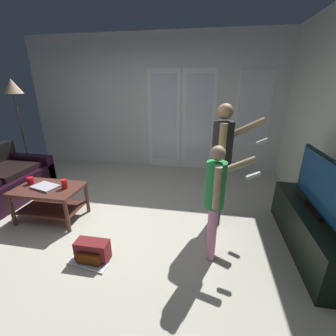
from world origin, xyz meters
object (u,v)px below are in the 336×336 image
object	(u,v)px
backpack	(92,251)
laptop_closed	(45,187)
tv_stand	(310,231)
person_child	(216,194)
floor_lamp	(13,92)
flat_screen_tv	(322,185)
cup_near_edge	(64,184)
loose_keyboard	(88,264)
cup_by_laptop	(30,181)
person_adult	(223,156)
coffee_table	(50,196)

from	to	relation	value
backpack	laptop_closed	distance (m)	1.22
tv_stand	person_child	size ratio (longest dim) A/B	1.26
floor_lamp	laptop_closed	xyz separation A→B (m)	(1.48, -1.40, -1.14)
flat_screen_tv	laptop_closed	bearing A→B (deg)	179.50
person_child	cup_near_edge	size ratio (longest dim) A/B	10.01
person_child	loose_keyboard	distance (m)	1.53
person_child	floor_lamp	size ratio (longest dim) A/B	0.67
backpack	cup_by_laptop	size ratio (longest dim) A/B	3.68
backpack	laptop_closed	bearing A→B (deg)	146.47
flat_screen_tv	loose_keyboard	distance (m)	2.58
tv_stand	cup_by_laptop	xyz separation A→B (m)	(-3.58, 0.11, 0.28)
person_adult	cup_near_edge	distance (m)	2.09
coffee_table	tv_stand	xyz separation A→B (m)	(3.27, -0.05, -0.10)
coffee_table	person_child	distance (m)	2.25
person_child	loose_keyboard	size ratio (longest dim) A/B	2.75
tv_stand	floor_lamp	bearing A→B (deg)	163.33
loose_keyboard	laptop_closed	distance (m)	1.28
backpack	loose_keyboard	xyz separation A→B (m)	(-0.02, -0.08, -0.10)
tv_stand	floor_lamp	xyz separation A→B (m)	(-4.77, 1.43, 1.39)
person_adult	backpack	world-z (taller)	person_adult
loose_keyboard	laptop_closed	xyz separation A→B (m)	(-0.94, 0.72, 0.48)
tv_stand	cup_by_laptop	world-z (taller)	cup_by_laptop
laptop_closed	cup_by_laptop	distance (m)	0.29
cup_near_edge	cup_by_laptop	size ratio (longest dim) A/B	1.30
floor_lamp	cup_by_laptop	xyz separation A→B (m)	(1.20, -1.32, -1.10)
tv_stand	cup_near_edge	world-z (taller)	cup_near_edge
cup_near_edge	person_child	bearing A→B (deg)	-10.47
person_adult	cup_near_edge	world-z (taller)	person_adult
coffee_table	backpack	xyz separation A→B (m)	(0.94, -0.65, -0.23)
flat_screen_tv	cup_near_edge	bearing A→B (deg)	178.85
coffee_table	laptop_closed	distance (m)	0.15
coffee_table	person_adult	distance (m)	2.37
backpack	cup_near_edge	bearing A→B (deg)	136.10
floor_lamp	cup_near_edge	xyz separation A→B (m)	(1.74, -1.36, -1.09)
loose_keyboard	coffee_table	bearing A→B (deg)	141.24
floor_lamp	loose_keyboard	xyz separation A→B (m)	(2.42, -2.12, -1.62)
floor_lamp	cup_near_edge	distance (m)	2.47
tv_stand	person_child	bearing A→B (deg)	-164.70
loose_keyboard	tv_stand	bearing A→B (deg)	16.32
person_child	cup_by_laptop	bearing A→B (deg)	170.80
flat_screen_tv	loose_keyboard	xyz separation A→B (m)	(-2.35, -0.69, -0.79)
coffee_table	laptop_closed	size ratio (longest dim) A/B	2.58
tv_stand	backpack	bearing A→B (deg)	-165.40
flat_screen_tv	person_adult	xyz separation A→B (m)	(-1.00, 0.38, 0.15)
backpack	cup_near_edge	world-z (taller)	cup_near_edge
person_child	cup_near_edge	distance (m)	1.99
person_adult	cup_near_edge	bearing A→B (deg)	-170.98
tv_stand	laptop_closed	distance (m)	3.31
tv_stand	person_child	xyz separation A→B (m)	(-1.08, -0.30, 0.51)
floor_lamp	coffee_table	bearing A→B (deg)	-42.61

